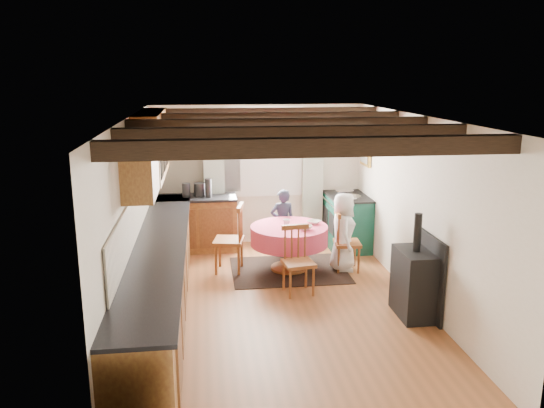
{
  "coord_description": "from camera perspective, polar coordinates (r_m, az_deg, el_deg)",
  "views": [
    {
      "loc": [
        -0.93,
        -6.43,
        2.91
      ],
      "look_at": [
        0.0,
        0.8,
        1.15
      ],
      "focal_mm": 35.87,
      "sensor_mm": 36.0,
      "label": 1
    }
  ],
  "objects": [
    {
      "name": "beam_c",
      "position": [
        6.53,
        0.9,
        8.29
      ],
      "size": [
        3.6,
        0.16,
        0.16
      ],
      "primitive_type": "cube",
      "color": "black",
      "rests_on": "ceiling"
    },
    {
      "name": "wall_picture",
      "position": [
        9.22,
        9.82,
        5.83
      ],
      "size": [
        0.04,
        0.5,
        0.6
      ],
      "primitive_type": "cube",
      "color": "gold",
      "rests_on": "wall_right"
    },
    {
      "name": "wall_cabinet_solid",
      "position": [
        6.26,
        -13.69,
        3.89
      ],
      "size": [
        0.34,
        0.9,
        0.7
      ],
      "primitive_type": "cube",
      "color": "olive",
      "rests_on": "wall_left"
    },
    {
      "name": "chair_near",
      "position": [
        7.32,
        2.8,
        -5.96
      ],
      "size": [
        0.45,
        0.47,
        0.93
      ],
      "primitive_type": null,
      "rotation": [
        0.0,
        0.0,
        0.14
      ],
      "color": "brown",
      "rests_on": "floor"
    },
    {
      "name": "wall_cabinet_glass",
      "position": [
        7.73,
        -12.54,
        6.11
      ],
      "size": [
        0.34,
        1.8,
        0.9
      ],
      "primitive_type": "cube",
      "color": "olive",
      "rests_on": "wall_left"
    },
    {
      "name": "child_far",
      "position": [
        8.81,
        1.12,
        -1.96
      ],
      "size": [
        0.43,
        0.3,
        1.1
      ],
      "primitive_type": "imported",
      "rotation": [
        0.0,
        0.0,
        3.24
      ],
      "color": "#252B3E",
      "rests_on": "floor"
    },
    {
      "name": "beam_b",
      "position": [
        5.54,
        2.39,
        7.34
      ],
      "size": [
        3.6,
        0.16,
        0.16
      ],
      "primitive_type": "cube",
      "color": "black",
      "rests_on": "ceiling"
    },
    {
      "name": "wall_plate",
      "position": [
        9.44,
        4.87,
        6.16
      ],
      "size": [
        0.3,
        0.02,
        0.3
      ],
      "primitive_type": "cylinder",
      "rotation": [
        1.57,
        0.0,
        0.0
      ],
      "color": "silver",
      "rests_on": "wall_back"
    },
    {
      "name": "wall_left",
      "position": [
        6.71,
        -14.53,
        -1.63
      ],
      "size": [
        0.0,
        5.5,
        2.4
      ],
      "primitive_type": "cube",
      "color": "silver",
      "rests_on": "ground"
    },
    {
      "name": "curtain_rod",
      "position": [
        9.17,
        -0.86,
        9.13
      ],
      "size": [
        2.0,
        0.03,
        0.03
      ],
      "primitive_type": "cylinder",
      "rotation": [
        0.0,
        1.57,
        0.0
      ],
      "color": "black",
      "rests_on": "wall_back"
    },
    {
      "name": "worktop_left",
      "position": [
        6.76,
        -11.68,
        -4.01
      ],
      "size": [
        0.64,
        5.3,
        0.04
      ],
      "primitive_type": "cube",
      "color": "black",
      "rests_on": "base_cabinet_left"
    },
    {
      "name": "floor",
      "position": [
        7.12,
        0.83,
        -10.55
      ],
      "size": [
        3.6,
        5.5,
        0.0
      ],
      "primitive_type": "cube",
      "color": "#97572E",
      "rests_on": "ground"
    },
    {
      "name": "rug",
      "position": [
        8.29,
        1.78,
        -6.94
      ],
      "size": [
        1.72,
        1.34,
        0.01
      ],
      "primitive_type": "cube",
      "color": "black",
      "rests_on": "floor"
    },
    {
      "name": "window_pane",
      "position": [
        9.32,
        -0.91,
        5.49
      ],
      "size": [
        1.2,
        0.01,
        1.4
      ],
      "primitive_type": "cube",
      "color": "white",
      "rests_on": "wall_back"
    },
    {
      "name": "wall_right",
      "position": [
        7.19,
        15.21,
        -0.67
      ],
      "size": [
        0.0,
        5.5,
        2.4
      ],
      "primitive_type": "cube",
      "color": "silver",
      "rests_on": "ground"
    },
    {
      "name": "cup",
      "position": [
        8.07,
        1.55,
        -1.98
      ],
      "size": [
        0.12,
        0.12,
        0.1
      ],
      "primitive_type": "imported",
      "rotation": [
        0.0,
        0.0,
        1.48
      ],
      "color": "silver",
      "rests_on": "dining_table"
    },
    {
      "name": "canister_wide",
      "position": [
        9.09,
        -7.57,
        1.52
      ],
      "size": [
        0.2,
        0.2,
        0.22
      ],
      "primitive_type": "cylinder",
      "color": "#262628",
      "rests_on": "worktop_back"
    },
    {
      "name": "window_frame",
      "position": [
        9.32,
        -0.91,
        5.49
      ],
      "size": [
        1.34,
        0.03,
        1.54
      ],
      "primitive_type": "cube",
      "color": "white",
      "rests_on": "wall_back"
    },
    {
      "name": "wall_back",
      "position": [
        9.39,
        -1.52,
        3.07
      ],
      "size": [
        3.6,
        0.0,
        2.4
      ],
      "primitive_type": "cube",
      "color": "silver",
      "rests_on": "ground"
    },
    {
      "name": "splash_left",
      "position": [
        7.0,
        -14.07,
        -0.99
      ],
      "size": [
        0.02,
        4.5,
        0.55
      ],
      "primitive_type": "cube",
      "color": "beige",
      "rests_on": "wall_left"
    },
    {
      "name": "ceiling",
      "position": [
        6.52,
        0.91,
        9.08
      ],
      "size": [
        3.6,
        5.5,
        0.0
      ],
      "primitive_type": "cube",
      "color": "white",
      "rests_on": "ground"
    },
    {
      "name": "curtain_right",
      "position": [
        9.45,
        4.29,
        2.49
      ],
      "size": [
        0.35,
        0.1,
        2.1
      ],
      "primitive_type": "cube",
      "color": "#9EAF95",
      "rests_on": "wall_back"
    },
    {
      "name": "bowl_b",
      "position": [
        7.91,
        3.51,
        -2.48
      ],
      "size": [
        0.28,
        0.28,
        0.06
      ],
      "primitive_type": "imported",
      "rotation": [
        0.0,
        0.0,
        3.82
      ],
      "color": "silver",
      "rests_on": "dining_table"
    },
    {
      "name": "child_right",
      "position": [
        8.21,
        7.48,
        -2.93
      ],
      "size": [
        0.45,
        0.62,
        1.19
      ],
      "primitive_type": "imported",
      "rotation": [
        0.0,
        0.0,
        1.45
      ],
      "color": "white",
      "rests_on": "floor"
    },
    {
      "name": "beam_e",
      "position": [
        8.51,
        -1.04,
        9.52
      ],
      "size": [
        3.6,
        0.16,
        0.16
      ],
      "primitive_type": "cube",
      "color": "black",
      "rests_on": "ceiling"
    },
    {
      "name": "canister_tall",
      "position": [
        9.06,
        -9.0,
        1.46
      ],
      "size": [
        0.13,
        0.13,
        0.23
      ],
      "primitive_type": "cylinder",
      "color": "#262628",
      "rests_on": "worktop_back"
    },
    {
      "name": "chair_right",
      "position": [
        8.24,
        7.91,
        -3.85
      ],
      "size": [
        0.45,
        0.43,
        0.92
      ],
      "primitive_type": null,
      "rotation": [
        0.0,
        0.0,
        1.48
      ],
      "color": "brown",
      "rests_on": "floor"
    },
    {
      "name": "chair_left",
      "position": [
        8.13,
        -4.57,
        -3.59
      ],
      "size": [
        0.54,
        0.52,
        1.03
      ],
      "primitive_type": null,
      "rotation": [
        0.0,
        0.0,
        -1.76
      ],
      "color": "brown",
      "rests_on": "floor"
    },
    {
      "name": "aga_range",
      "position": [
        9.31,
        7.88,
        -1.79
      ],
      "size": [
        0.65,
        1.01,
        0.93
      ],
      "primitive_type": null,
      "color": "#0F4334",
      "rests_on": "floor"
    },
    {
      "name": "splash_back",
      "position": [
        9.32,
        -7.64,
        2.88
      ],
      "size": [
        1.4,
        0.02,
        0.55
      ],
      "primitive_type": "cube",
      "color": "beige",
      "rests_on": "wall_back"
    },
    {
      "name": "canister_slim",
      "position": [
        8.97,
        -6.69,
        1.68
      ],
      "size": [
        0.11,
        0.11,
        0.31
      ],
      "primitive_type": "cylinder",
      "color": "#262628",
      "rests_on": "worktop_back"
    },
    {
      "name": "base_cabinet_left",
      "position": [
        6.92,
        -11.67,
        -7.66
      ],
      "size": [
        0.6,
        5.3,
        0.88
      ],
      "primitive_type": "cube",
      "color": "olive",
      "rests_on": "floor"
    },
    {
      "name": "beam_d",
      "position": [
        7.52,
        -0.2,
        8.99
      ],
      "size": [
        3.6,
        0.16,
        0.16
      ],
      "primitive_type": "cube",
      "color": "black",
      "rests_on": "ceiling"
    },
    {
      "name": "worktop_back",
      "position": [
        9.09,
        -7.9,
        0.66
      ],
      "size": [
        1.3,
        0.64,
        0.04
      ],
      "primitive_type": "cube",
      "color": "black",
      "rests_on": "base_cabinet_back"
    },
    {
      "name": "wall_front",
      "position": [
        4.17,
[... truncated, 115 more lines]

